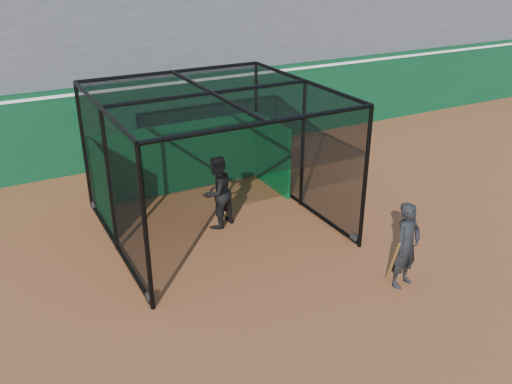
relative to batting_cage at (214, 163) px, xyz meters
name	(u,v)px	position (x,y,z in m)	size (l,w,h in m)	color
ground	(279,306)	(-0.30, -3.48, -1.60)	(120.00, 120.00, 0.00)	brown
outfield_wall	(137,121)	(-0.30, 5.02, -0.32)	(50.00, 0.50, 2.50)	#0A3A1D
batting_cage	(214,163)	(0.00, 0.00, 0.00)	(4.86, 4.94, 3.21)	black
batter	(217,192)	(0.03, -0.06, -0.73)	(0.85, 0.66, 1.75)	black
on_deck_player	(406,245)	(2.20, -4.00, -0.73)	(0.71, 0.54, 1.75)	black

